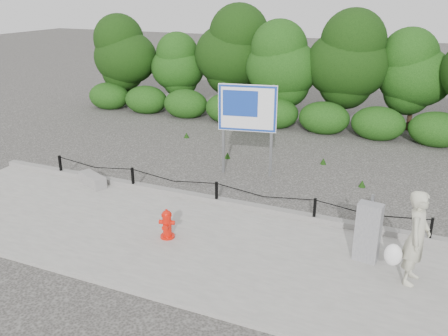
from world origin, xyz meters
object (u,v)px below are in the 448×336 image
at_px(advertising_sign, 247,112).
at_px(fire_hydrant, 167,224).
at_px(pedestrian, 415,239).
at_px(utility_cabinet, 368,232).
at_px(concrete_block, 92,180).

bearing_deg(advertising_sign, fire_hydrant, -102.92).
xyz_separation_m(fire_hydrant, advertising_sign, (0.15, 4.41, 1.50)).
height_order(pedestrian, advertising_sign, advertising_sign).
bearing_deg(advertising_sign, pedestrian, -50.93).
bearing_deg(fire_hydrant, pedestrian, -10.28).
xyz_separation_m(utility_cabinet, advertising_sign, (-3.95, 3.61, 1.21)).
bearing_deg(utility_cabinet, pedestrian, -18.71).
bearing_deg(fire_hydrant, concrete_block, 137.99).
height_order(fire_hydrant, concrete_block, fire_hydrant).
height_order(pedestrian, utility_cabinet, pedestrian).
height_order(fire_hydrant, pedestrian, pedestrian).
distance_m(fire_hydrant, pedestrian, 5.01).
relative_size(utility_cabinet, advertising_sign, 0.50).
relative_size(pedestrian, advertising_sign, 0.67).
relative_size(fire_hydrant, concrete_block, 0.69).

